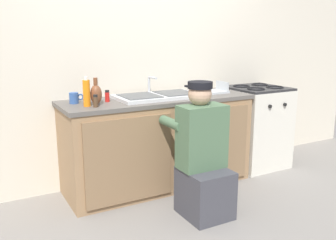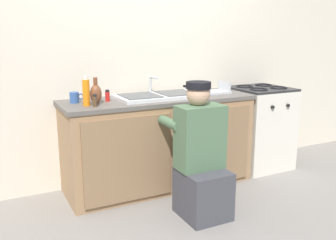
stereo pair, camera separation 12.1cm
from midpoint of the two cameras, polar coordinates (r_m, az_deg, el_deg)
ground_plane at (r=3.56m, az=1.73°, el=-11.46°), size 12.00×12.00×0.00m
back_wall at (r=3.83m, az=-2.82°, el=9.66°), size 6.00×0.10×2.50m
counter_cabinet at (r=3.65m, az=-0.39°, el=-3.73°), size 1.81×0.62×0.84m
countertop at (r=3.56m, az=-0.47°, el=3.12°), size 1.85×0.62×0.04m
sink_double_basin at (r=3.55m, az=-0.48°, el=3.73°), size 0.80×0.44×0.19m
stove_range at (r=4.32m, az=14.48°, el=-1.06°), size 0.60×0.62×0.91m
plumber_person at (r=3.07m, az=6.17°, el=-6.30°), size 0.42×0.61×1.10m
dish_rack_tray at (r=3.87m, az=8.01°, el=4.45°), size 0.28×0.22×0.11m
soap_bottle_orange at (r=3.20m, az=-11.30°, el=4.14°), size 0.06×0.06×0.25m
vase_decorative at (r=3.27m, az=-9.89°, el=3.98°), size 0.10×0.10×0.23m
spice_bottle_red at (r=3.38m, az=-8.20°, el=3.67°), size 0.04×0.04×0.10m
spice_bottle_pepper at (r=3.16m, az=-10.00°, el=2.93°), size 0.04×0.04×0.10m
coffee_mug at (r=3.37m, az=-13.04°, el=3.37°), size 0.13×0.08×0.09m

